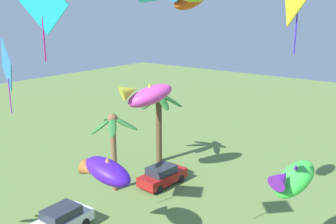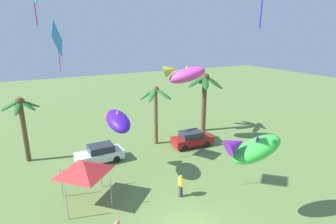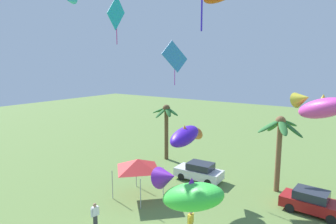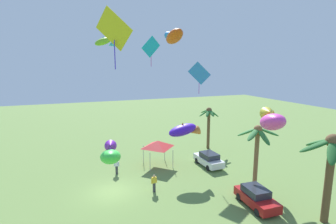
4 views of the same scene
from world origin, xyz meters
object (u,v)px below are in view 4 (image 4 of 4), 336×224
Objects in this scene: palm_tree_0 at (209,118)px; kite_fish_7 at (104,42)px; kite_fish_2 at (272,120)px; spectator_1 at (117,166)px; kite_fish_3 at (184,130)px; kite_diamond_4 at (151,47)px; parked_car_0 at (209,159)px; festival_tent at (158,144)px; parked_car_1 at (256,197)px; kite_fish_0 at (111,155)px; kite_diamond_5 at (114,30)px; spectator_0 at (154,183)px; palm_tree_1 at (257,141)px; kite_fish_1 at (174,36)px; palm_tree_2 at (332,157)px; kite_diamond_6 at (199,74)px.

palm_tree_0 is 16.54m from kite_fish_7.
kite_fish_2 is 17.00m from kite_fish_7.
kite_fish_3 reaches higher than spectator_1.
kite_fish_3 is 9.75m from kite_diamond_4.
parked_car_0 is 1.20× the size of kite_diamond_4.
festival_tent is (3.26, -8.26, -1.65)m from palm_tree_0.
kite_fish_0 reaches higher than parked_car_1.
kite_diamond_5 is at bearing -55.85° from kite_fish_3.
kite_diamond_5 reaches higher than parked_car_0.
parked_car_0 is at bearing 115.29° from spectator_0.
palm_tree_1 is 2.55× the size of kite_fish_7.
palm_tree_1 is at bearing 35.33° from kite_diamond_4.
parked_car_1 is 14.34m from kite_fish_1.
palm_tree_1 is 1.41× the size of kite_diamond_5.
kite_fish_3 is 11.80m from kite_fish_7.
palm_tree_1 is at bearing 13.84° from parked_car_0.
kite_fish_3 is at bearing 124.15° from kite_diamond_5.
palm_tree_1 reaches higher than spectator_0.
kite_fish_7 reaches higher than parked_car_1.
kite_fish_2 is at bearing 25.79° from kite_diamond_4.
kite_fish_2 is at bearing 76.92° from kite_fish_0.
kite_fish_7 reaches higher than palm_tree_1.
spectator_0 is 0.45× the size of kite_fish_3.
kite_diamond_5 is at bearing -51.09° from palm_tree_0.
kite_fish_7 is (-14.91, -12.94, 8.49)m from palm_tree_2.
spectator_0 is (-5.14, -6.83, 0.06)m from parked_car_1.
palm_tree_2 is 4.62m from kite_fish_2.
festival_tent is at bearing 5.39° from kite_diamond_4.
festival_tent reaches higher than spectator_1.
palm_tree_0 is 0.96× the size of palm_tree_1.
kite_diamond_6 reaches higher than parked_car_0.
kite_diamond_4 is at bearing -159.36° from parked_car_1.
kite_fish_0 is 9.57m from kite_fish_3.
palm_tree_2 is 15.40m from kite_fish_0.
kite_fish_0 reaches higher than festival_tent.
palm_tree_2 is at bearing 42.68° from parked_car_1.
palm_tree_2 is 1.84× the size of kite_fish_3.
kite_fish_0 is 12.15m from kite_fish_7.
palm_tree_2 is 1.58× the size of kite_diamond_5.
parked_car_0 is 16.59m from kite_fish_7.
kite_fish_0 is at bearing -63.70° from parked_car_0.
spectator_0 is at bearing -64.71° from parked_car_0.
palm_tree_0 is at bearing 133.97° from kite_diamond_6.
parked_car_0 is at bearing 125.45° from kite_fish_1.
palm_tree_0 is 1.55× the size of kite_fish_0.
kite_fish_0 is 8.73m from kite_diamond_5.
kite_fish_1 is 0.78× the size of kite_fish_3.
palm_tree_1 is at bearing 75.27° from spectator_0.
kite_fish_2 reaches higher than palm_tree_1.
palm_tree_2 is 16.43m from festival_tent.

